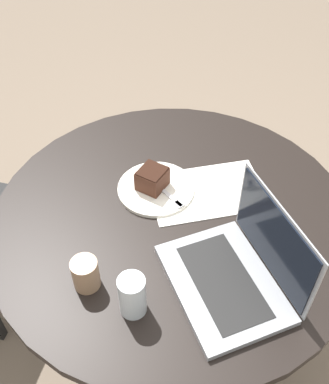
% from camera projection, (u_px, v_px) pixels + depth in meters
% --- Properties ---
extents(ground_plane, '(12.00, 12.00, 0.00)m').
position_uv_depth(ground_plane, '(171.00, 330.00, 1.85)').
color(ground_plane, '#6B5B4C').
extents(dining_table, '(1.09, 1.09, 0.72)m').
position_uv_depth(dining_table, '(173.00, 247.00, 1.46)').
color(dining_table, black).
rests_on(dining_table, ground_plane).
extents(paper_document, '(0.38, 0.27, 0.00)m').
position_uv_depth(paper_document, '(207.00, 191.00, 1.40)').
color(paper_document, white).
rests_on(paper_document, dining_table).
extents(plate, '(0.24, 0.24, 0.01)m').
position_uv_depth(plate, '(156.00, 188.00, 1.41)').
color(plate, silver).
rests_on(plate, dining_table).
extents(cake_slice, '(0.11, 0.11, 0.07)m').
position_uv_depth(cake_slice, '(152.00, 178.00, 1.38)').
color(cake_slice, '#472619').
rests_on(cake_slice, plate).
extents(fork, '(0.11, 0.15, 0.00)m').
position_uv_depth(fork, '(168.00, 194.00, 1.38)').
color(fork, silver).
rests_on(fork, plate).
extents(coffee_glass, '(0.07, 0.07, 0.09)m').
position_uv_depth(coffee_glass, '(86.00, 274.00, 1.13)').
color(coffee_glass, '#997556').
rests_on(coffee_glass, dining_table).
extents(water_glass, '(0.07, 0.07, 0.12)m').
position_uv_depth(water_glass, '(132.00, 295.00, 1.07)').
color(water_glass, silver).
rests_on(water_glass, dining_table).
extents(laptop, '(0.34, 0.40, 0.24)m').
position_uv_depth(laptop, '(236.00, 272.00, 1.14)').
color(laptop, gray).
rests_on(laptop, dining_table).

